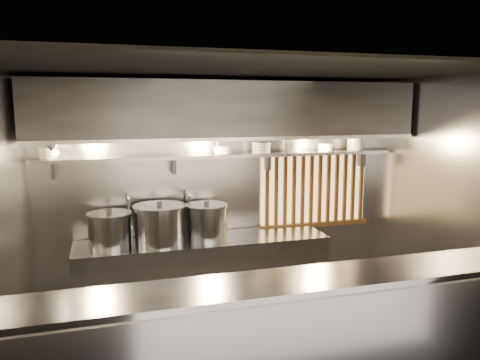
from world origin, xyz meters
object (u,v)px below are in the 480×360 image
stock_pot_left (110,229)px  heat_lamp (52,147)px  stock_pot_mid (160,224)px  stock_pot_right (207,221)px  pendant_bulb (218,150)px

stock_pot_left → heat_lamp: bearing=-149.0°
stock_pot_left → stock_pot_mid: 0.56m
stock_pot_left → stock_pot_right: bearing=0.4°
stock_pot_left → stock_pot_mid: (0.56, -0.06, 0.03)m
pendant_bulb → stock_pot_left: (-1.27, -0.03, -0.87)m
heat_lamp → stock_pot_mid: 1.46m
stock_pot_mid → stock_pot_right: 0.57m
heat_lamp → stock_pot_mid: heat_lamp is taller
pendant_bulb → stock_pot_right: 0.87m
stock_pot_right → stock_pot_mid: bearing=-173.6°
heat_lamp → pendant_bulb: bearing=11.0°
pendant_bulb → stock_pot_left: bearing=-178.4°
heat_lamp → pendant_bulb: heat_lamp is taller
stock_pot_left → pendant_bulb: bearing=1.6°
pendant_bulb → stock_pot_right: (-0.15, -0.03, -0.85)m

